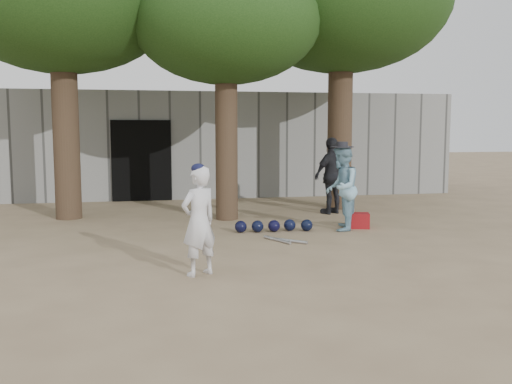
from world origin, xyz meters
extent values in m
plane|color=#937C5E|center=(0.00, 0.00, 0.00)|extent=(70.00, 70.00, 0.00)
imported|color=silver|center=(-0.48, -0.45, 0.74)|extent=(0.65, 0.58, 1.48)
imported|color=#82B2C9|center=(2.58, 2.41, 0.83)|extent=(0.91, 1.00, 1.65)
imported|color=black|center=(3.13, 4.53, 0.89)|extent=(1.12, 0.83, 1.77)
cube|color=maroon|center=(3.01, 2.58, 0.15)|extent=(0.49, 0.43, 0.30)
cube|color=gray|center=(0.00, 8.00, 1.50)|extent=(16.00, 0.35, 3.00)
cube|color=black|center=(-1.20, 7.80, 1.10)|extent=(1.60, 0.08, 2.20)
cube|color=slate|center=(0.00, 10.50, 1.50)|extent=(16.00, 5.00, 3.00)
sphere|color=black|center=(0.62, 2.54, 0.12)|extent=(0.23, 0.23, 0.23)
sphere|color=black|center=(0.94, 2.51, 0.12)|extent=(0.23, 0.23, 0.23)
sphere|color=black|center=(1.26, 2.50, 0.12)|extent=(0.23, 0.23, 0.23)
sphere|color=black|center=(1.58, 2.53, 0.12)|extent=(0.23, 0.23, 0.23)
sphere|color=black|center=(1.90, 2.45, 0.12)|extent=(0.23, 0.23, 0.23)
cylinder|color=#B1B2B8|center=(1.10, 1.59, 0.03)|extent=(0.35, 0.68, 0.06)
cylinder|color=#B1B2B8|center=(1.28, 1.47, 0.03)|extent=(0.56, 0.53, 0.06)
cylinder|color=brown|center=(-2.80, 5.00, 2.75)|extent=(0.56, 0.56, 5.50)
cylinder|color=brown|center=(0.60, 4.20, 2.50)|extent=(0.48, 0.48, 5.00)
ellipsoid|color=#284C19|center=(0.60, 4.20, 4.20)|extent=(4.00, 4.00, 2.60)
cylinder|color=brown|center=(3.60, 5.40, 2.90)|extent=(0.60, 0.60, 5.80)
ellipsoid|color=#284C19|center=(3.60, 5.40, 5.00)|extent=(5.20, 5.20, 3.38)
camera|label=1|loc=(-1.23, -8.01, 1.98)|focal=40.00mm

